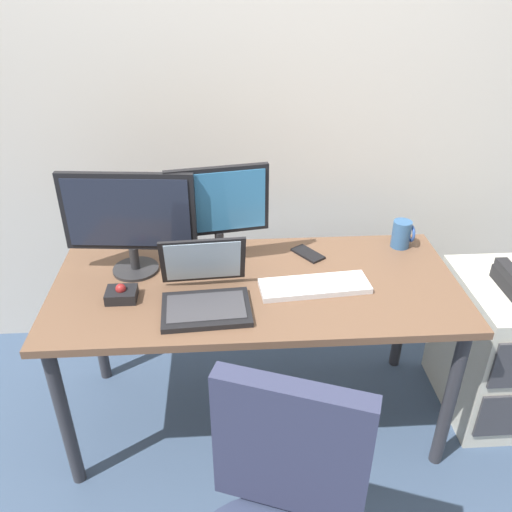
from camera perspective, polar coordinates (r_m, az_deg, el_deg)
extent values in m
plane|color=#374A65|center=(2.48, 0.00, -16.61)|extent=(8.00, 8.00, 0.00)
cube|color=beige|center=(2.42, -1.11, 20.64)|extent=(6.00, 0.10, 2.80)
cube|color=brown|center=(2.03, 0.00, -3.29)|extent=(1.55, 0.70, 0.03)
cylinder|color=#2D2D33|center=(2.12, -19.95, -16.11)|extent=(0.05, 0.05, 0.67)
cylinder|color=#2D2D33|center=(2.19, 20.16, -14.35)|extent=(0.05, 0.05, 0.67)
cylinder|color=#2D2D33|center=(2.54, -16.85, -6.65)|extent=(0.05, 0.05, 0.67)
cylinder|color=#2D2D33|center=(2.60, 15.58, -5.50)|extent=(0.05, 0.05, 0.67)
cube|color=beige|center=(2.55, 24.86, -8.89)|extent=(0.42, 0.52, 0.63)
cube|color=black|center=(2.29, 25.82, -1.71)|extent=(0.05, 0.18, 0.04)
cube|color=#2F3350|center=(1.41, 3.74, -19.93)|extent=(0.40, 0.20, 0.42)
cylinder|color=#262628|center=(2.15, -12.81, -1.37)|extent=(0.18, 0.18, 0.01)
cylinder|color=#262628|center=(2.12, -12.97, -0.20)|extent=(0.04, 0.04, 0.09)
cube|color=black|center=(2.03, -13.61, 4.65)|extent=(0.50, 0.07, 0.31)
cube|color=#1E2333|center=(2.02, -13.70, 4.48)|extent=(0.46, 0.05, 0.27)
cylinder|color=#262628|center=(2.14, -3.87, -0.77)|extent=(0.18, 0.18, 0.01)
cylinder|color=#262628|center=(2.10, -3.94, 0.95)|extent=(0.04, 0.04, 0.13)
cube|color=black|center=(2.01, -4.14, 5.96)|extent=(0.39, 0.09, 0.27)
cube|color=teal|center=(2.00, -4.07, 5.80)|extent=(0.36, 0.07, 0.24)
cube|color=silver|center=(2.00, 6.33, -3.24)|extent=(0.42, 0.17, 0.02)
cube|color=white|center=(1.99, 6.35, -2.91)|extent=(0.39, 0.15, 0.01)
cube|color=black|center=(1.87, -5.39, -5.75)|extent=(0.32, 0.24, 0.02)
cube|color=#38383D|center=(1.87, -5.41, -5.45)|extent=(0.28, 0.18, 0.00)
cube|color=black|center=(1.93, -5.74, -0.47)|extent=(0.31, 0.10, 0.21)
cube|color=silver|center=(1.93, -5.73, -0.56)|extent=(0.28, 0.09, 0.18)
cube|color=black|center=(1.98, -14.29, -4.06)|extent=(0.11, 0.09, 0.04)
sphere|color=maroon|center=(1.97, -14.38, -3.43)|extent=(0.04, 0.04, 0.04)
cylinder|color=#2F5887|center=(2.32, 15.39, 2.29)|extent=(0.08, 0.08, 0.12)
torus|color=#2B4B93|center=(2.33, 16.40, 2.36)|extent=(0.01, 0.07, 0.07)
cube|color=black|center=(2.21, 5.61, 0.25)|extent=(0.14, 0.16, 0.01)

